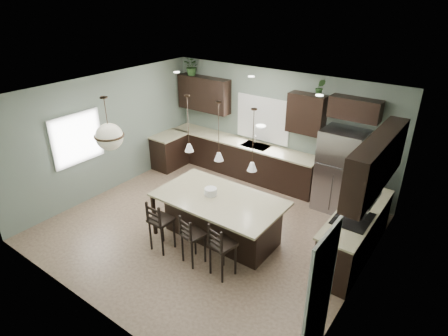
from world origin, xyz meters
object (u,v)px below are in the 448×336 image
serving_dish (211,192)px  bar_stool_left (162,225)px  bar_stool_center (193,239)px  kitchen_island (219,219)px  bar_stool_right (223,250)px  refrigerator (340,171)px  plant_back_left (192,66)px

serving_dish → bar_stool_left: bearing=-118.0°
bar_stool_left → bar_stool_center: bar_stool_left is taller
serving_dish → bar_stool_center: 1.00m
kitchen_island → bar_stool_right: (0.66, -0.79, 0.06)m
serving_dish → bar_stool_right: (0.86, -0.79, -0.48)m
serving_dish → refrigerator: bearing=56.7°
bar_stool_right → refrigerator: bearing=88.3°
kitchen_island → bar_stool_center: bar_stool_center is taller
bar_stool_center → bar_stool_right: bar_stool_right is taller
bar_stool_left → plant_back_left: size_ratio=2.25×
refrigerator → bar_stool_center: size_ratio=1.87×
bar_stool_left → serving_dish: bearing=62.7°
bar_stool_right → bar_stool_left: bearing=-164.4°
refrigerator → bar_stool_right: 3.36m
plant_back_left → serving_dish: bearing=-45.1°
kitchen_island → bar_stool_center: (0.05, -0.83, 0.03)m
bar_stool_left → bar_stool_right: 1.34m
refrigerator → bar_stool_right: bearing=-103.0°
bar_stool_right → serving_dish: bearing=149.0°
bar_stool_left → bar_stool_center: bearing=5.1°
refrigerator → kitchen_island: 2.88m
bar_stool_left → bar_stool_center: 0.73m
serving_dish → plant_back_left: (-2.70, 2.71, 1.64)m
refrigerator → serving_dish: (-1.62, -2.47, 0.07)m
bar_stool_left → plant_back_left: 4.73m
serving_dish → plant_back_left: 4.16m
bar_stool_left → kitchen_island: bearing=53.6°
bar_stool_center → plant_back_left: 5.08m
refrigerator → plant_back_left: bearing=176.8°
bar_stool_left → bar_stool_center: (0.72, 0.06, -0.04)m
serving_dish → bar_stool_center: serving_dish is taller
kitchen_island → plant_back_left: (-2.90, 2.71, 2.17)m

